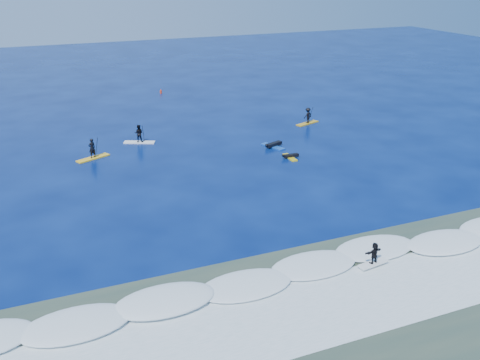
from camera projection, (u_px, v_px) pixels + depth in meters
name	position (u px, v px, depth m)	size (l,w,h in m)	color
ground	(228.00, 199.00, 35.71)	(160.00, 160.00, 0.00)	#031247
shallow_water	(342.00, 319.00, 23.74)	(90.00, 13.00, 0.01)	#334538
breaking_wave	(299.00, 274.00, 27.16)	(40.00, 6.00, 0.30)	white
whitewater	(330.00, 306.00, 24.59)	(34.00, 5.00, 0.02)	silver
sup_paddler_left	(92.00, 151.00, 42.86)	(2.81, 1.78, 1.94)	yellow
sup_paddler_center	(139.00, 135.00, 46.60)	(2.73, 1.71, 1.89)	white
sup_paddler_right	(308.00, 117.00, 52.13)	(2.69, 1.49, 1.84)	gold
prone_paddler_near	(290.00, 156.00, 43.19)	(1.47, 1.87, 0.39)	gold
prone_paddler_far	(273.00, 145.00, 45.74)	(1.81, 2.40, 0.49)	#164DAB
wave_surfer	(374.00, 255.00, 27.51)	(1.76, 0.70, 1.24)	white
marker_buoy	(161.00, 92.00, 64.33)	(0.24, 0.24, 0.58)	red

